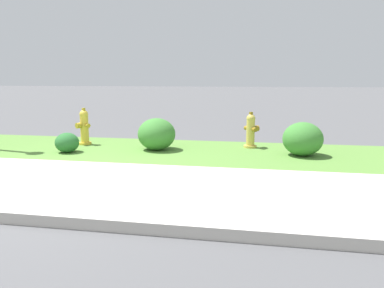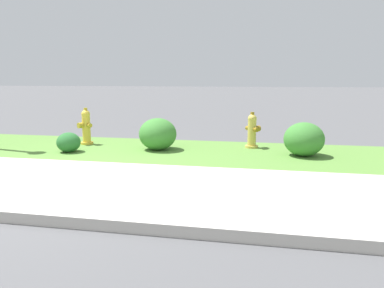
{
  "view_description": "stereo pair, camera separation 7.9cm",
  "coord_description": "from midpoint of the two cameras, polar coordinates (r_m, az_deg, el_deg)",
  "views": [
    {
      "loc": [
        2.9,
        -4.51,
        1.41
      ],
      "look_at": [
        1.85,
        1.13,
        0.4
      ],
      "focal_mm": 35.0,
      "sensor_mm": 36.0,
      "label": 1
    },
    {
      "loc": [
        2.98,
        -4.49,
        1.41
      ],
      "look_at": [
        1.85,
        1.13,
        0.4
      ],
      "focal_mm": 35.0,
      "sensor_mm": 36.0,
      "label": 2
    }
  ],
  "objects": [
    {
      "name": "sidewalk_pavement",
      "position": [
        5.55,
        -21.89,
        -5.4
      ],
      "size": [
        18.0,
        2.56,
        0.01
      ],
      "primitive_type": "cube",
      "color": "#BCB7AD",
      "rests_on": "ground"
    },
    {
      "name": "fire_hydrant_at_driveway",
      "position": [
        7.74,
        8.66,
        2.03
      ],
      "size": [
        0.33,
        0.33,
        0.74
      ],
      "rotation": [
        0.0,
        0.0,
        5.39
      ],
      "color": "gold",
      "rests_on": "ground"
    },
    {
      "name": "shrub_bush_near_lamp",
      "position": [
        7.58,
        -18.79,
        0.2
      ],
      "size": [
        0.45,
        0.45,
        0.38
      ],
      "color": "#28662D",
      "rests_on": "ground"
    },
    {
      "name": "shrub_bush_mid_verge",
      "position": [
        7.14,
        16.22,
        0.73
      ],
      "size": [
        0.73,
        0.73,
        0.62
      ],
      "color": "#3D7F33",
      "rests_on": "ground"
    },
    {
      "name": "grass_verge",
      "position": [
        7.76,
        -11.84,
        -0.66
      ],
      "size": [
        18.0,
        2.54,
        0.01
      ],
      "primitive_type": "cube",
      "color": "#568438",
      "rests_on": "ground"
    },
    {
      "name": "shrub_bush_far_verge",
      "position": [
        7.45,
        -5.72,
        1.5
      ],
      "size": [
        0.75,
        0.75,
        0.63
      ],
      "color": "#3D7F33",
      "rests_on": "ground"
    },
    {
      "name": "ground_plane",
      "position": [
        5.55,
        -21.89,
        -5.45
      ],
      "size": [
        120.0,
        120.0,
        0.0
      ],
      "primitive_type": "plane",
      "color": "#515154"
    },
    {
      "name": "fire_hydrant_by_grass_verge",
      "position": [
        8.35,
        -16.37,
        2.5
      ],
      "size": [
        0.34,
        0.32,
        0.79
      ],
      "rotation": [
        0.0,
        0.0,
        2.56
      ],
      "color": "gold",
      "rests_on": "ground"
    }
  ]
}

